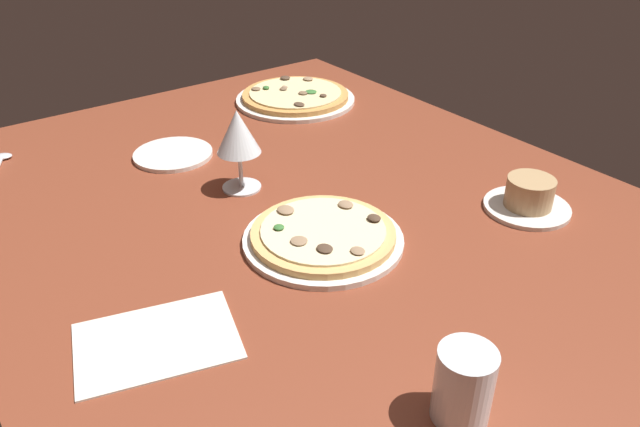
# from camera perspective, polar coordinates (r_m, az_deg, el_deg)

# --- Properties ---
(dining_table) EXTENTS (1.50, 1.10, 0.04)m
(dining_table) POSITION_cam_1_polar(r_m,az_deg,el_deg) (1.08, -0.27, -1.17)
(dining_table) COLOR brown
(dining_table) RESTS_ON ground
(pizza_main) EXTENTS (0.26, 0.26, 0.03)m
(pizza_main) POSITION_cam_1_polar(r_m,az_deg,el_deg) (0.99, 0.30, -2.08)
(pizza_main) COLOR silver
(pizza_main) RESTS_ON dining_table
(pizza_side) EXTENTS (0.30, 0.30, 0.03)m
(pizza_side) POSITION_cam_1_polar(r_m,az_deg,el_deg) (1.58, -2.30, 10.77)
(pizza_side) COLOR silver
(pizza_side) RESTS_ON dining_table
(ramekin_on_saucer) EXTENTS (0.15, 0.15, 0.06)m
(ramekin_on_saucer) POSITION_cam_1_polar(r_m,az_deg,el_deg) (1.14, 18.82, 1.42)
(ramekin_on_saucer) COLOR silver
(ramekin_on_saucer) RESTS_ON dining_table
(wine_glass_far) EXTENTS (0.08, 0.08, 0.16)m
(wine_glass_far) POSITION_cam_1_polar(r_m,az_deg,el_deg) (1.12, -7.63, 7.30)
(wine_glass_far) COLOR silver
(wine_glass_far) RESTS_ON dining_table
(water_glass) EXTENTS (0.07, 0.07, 0.09)m
(water_glass) POSITION_cam_1_polar(r_m,az_deg,el_deg) (0.72, 13.14, -15.55)
(water_glass) COLOR silver
(water_glass) RESTS_ON dining_table
(side_plate) EXTENTS (0.16, 0.16, 0.01)m
(side_plate) POSITION_cam_1_polar(r_m,az_deg,el_deg) (1.32, -13.49, 5.37)
(side_plate) COLOR silver
(side_plate) RESTS_ON dining_table
(paper_menu) EXTENTS (0.19, 0.24, 0.00)m
(paper_menu) POSITION_cam_1_polar(r_m,az_deg,el_deg) (0.84, -14.92, -11.38)
(paper_menu) COLOR silver
(paper_menu) RESTS_ON dining_table
(spoon) EXTENTS (0.10, 0.06, 0.01)m
(spoon) POSITION_cam_1_polar(r_m,az_deg,el_deg) (1.42, -27.52, 4.50)
(spoon) COLOR silver
(spoon) RESTS_ON dining_table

